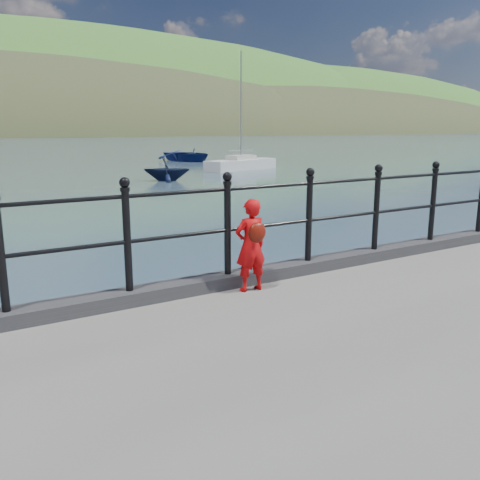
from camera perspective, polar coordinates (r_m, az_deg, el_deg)
ground at (r=6.29m, az=-6.92°, el=-14.37°), size 600.00×600.00×0.00m
kerb at (r=5.75m, az=-6.57°, el=-5.37°), size 60.00×0.30×0.15m
railing at (r=5.57m, az=-6.76°, el=1.99°), size 18.11×0.11×1.20m
far_shore at (r=249.19m, az=-22.02°, el=5.72°), size 830.00×200.00×156.00m
child at (r=5.73m, az=1.23°, el=-0.54°), size 0.39×0.32×1.06m
launch_blue at (r=44.92m, az=-5.85°, el=9.51°), size 4.88×6.05×1.11m
launch_navy at (r=28.12m, az=-8.22°, el=7.89°), size 3.13×3.00×1.28m
sailboat_near at (r=35.40m, az=0.12°, el=8.44°), size 5.98×3.21×7.99m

